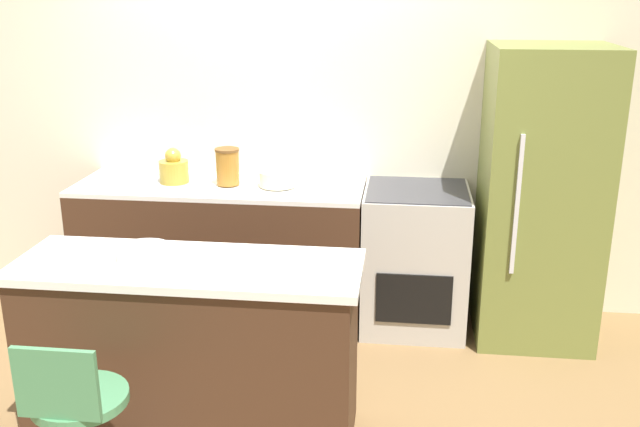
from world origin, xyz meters
TOP-DOWN VIEW (x-y plane):
  - ground_plane at (0.00, 0.00)m, footprint 14.00×14.00m
  - wall_back at (0.00, 0.70)m, footprint 8.00×0.06m
  - back_counter at (-0.28, 0.34)m, footprint 1.87×0.65m
  - kitchen_island at (-0.08, -1.01)m, footprint 1.63×0.58m
  - oven_range at (0.99, 0.34)m, footprint 0.66×0.66m
  - refrigerator at (1.74, 0.32)m, footprint 0.70×0.72m
  - kettle at (-0.57, 0.33)m, footprint 0.19×0.19m
  - mixing_bowl at (0.11, 0.33)m, footprint 0.24×0.24m
  - canister_jar at (-0.22, 0.33)m, footprint 0.16×0.16m
  - fruit_bowl at (-0.30, -0.98)m, footprint 0.26×0.26m

SIDE VIEW (x-z plane):
  - ground_plane at x=0.00m, z-range 0.00..0.00m
  - back_counter at x=-0.28m, z-range 0.00..0.92m
  - kitchen_island at x=-0.08m, z-range 0.00..0.92m
  - oven_range at x=0.99m, z-range 0.00..0.92m
  - refrigerator at x=1.74m, z-range 0.00..1.82m
  - fruit_bowl at x=-0.30m, z-range 0.91..0.97m
  - mixing_bowl at x=0.11m, z-range 0.92..1.02m
  - kettle at x=-0.57m, z-range 0.90..1.13m
  - canister_jar at x=-0.22m, z-range 0.92..1.16m
  - wall_back at x=0.00m, z-range 0.00..2.60m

